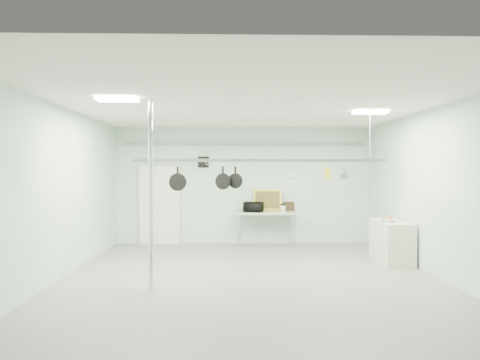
{
  "coord_description": "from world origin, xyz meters",
  "views": [
    {
      "loc": [
        -0.37,
        -7.8,
        1.99
      ],
      "look_at": [
        -0.16,
        1.0,
        1.81
      ],
      "focal_mm": 32.0,
      "sensor_mm": 36.0,
      "label": 1
    }
  ],
  "objects_px": {
    "fruit_bowl": "(388,220)",
    "skillet_left": "(178,179)",
    "skillet_right": "(235,177)",
    "microwave": "(254,207)",
    "coffee_canister": "(283,209)",
    "side_cabinet": "(391,242)",
    "prep_table": "(266,215)",
    "chrome_pole": "(151,195)",
    "skillet_mid": "(223,177)",
    "pot_rack": "(260,159)"
  },
  "relations": [
    {
      "from": "side_cabinet",
      "to": "skillet_mid",
      "type": "height_order",
      "value": "skillet_mid"
    },
    {
      "from": "fruit_bowl",
      "to": "skillet_mid",
      "type": "height_order",
      "value": "skillet_mid"
    },
    {
      "from": "coffee_canister",
      "to": "prep_table",
      "type": "bearing_deg",
      "value": 163.85
    },
    {
      "from": "coffee_canister",
      "to": "fruit_bowl",
      "type": "relative_size",
      "value": 0.53
    },
    {
      "from": "chrome_pole",
      "to": "pot_rack",
      "type": "distance_m",
      "value": 2.19
    },
    {
      "from": "coffee_canister",
      "to": "skillet_mid",
      "type": "distance_m",
      "value": 3.64
    },
    {
      "from": "skillet_right",
      "to": "microwave",
      "type": "bearing_deg",
      "value": 103.46
    },
    {
      "from": "fruit_bowl",
      "to": "skillet_right",
      "type": "bearing_deg",
      "value": -162.6
    },
    {
      "from": "pot_rack",
      "to": "microwave",
      "type": "relative_size",
      "value": 9.97
    },
    {
      "from": "prep_table",
      "to": "pot_rack",
      "type": "height_order",
      "value": "pot_rack"
    },
    {
      "from": "chrome_pole",
      "to": "microwave",
      "type": "distance_m",
      "value": 4.69
    },
    {
      "from": "side_cabinet",
      "to": "skillet_right",
      "type": "bearing_deg",
      "value": -162.17
    },
    {
      "from": "skillet_left",
      "to": "skillet_right",
      "type": "relative_size",
      "value": 1.16
    },
    {
      "from": "microwave",
      "to": "coffee_canister",
      "type": "bearing_deg",
      "value": -169.35
    },
    {
      "from": "prep_table",
      "to": "skillet_right",
      "type": "height_order",
      "value": "skillet_right"
    },
    {
      "from": "side_cabinet",
      "to": "microwave",
      "type": "bearing_deg",
      "value": 142.47
    },
    {
      "from": "side_cabinet",
      "to": "microwave",
      "type": "distance_m",
      "value": 3.69
    },
    {
      "from": "chrome_pole",
      "to": "skillet_mid",
      "type": "bearing_deg",
      "value": 37.0
    },
    {
      "from": "fruit_bowl",
      "to": "skillet_left",
      "type": "bearing_deg",
      "value": -166.74
    },
    {
      "from": "skillet_left",
      "to": "skillet_right",
      "type": "height_order",
      "value": "same"
    },
    {
      "from": "chrome_pole",
      "to": "coffee_canister",
      "type": "xyz_separation_m",
      "value": [
        2.74,
        4.07,
        -0.6
      ]
    },
    {
      "from": "coffee_canister",
      "to": "skillet_mid",
      "type": "relative_size",
      "value": 0.45
    },
    {
      "from": "skillet_mid",
      "to": "skillet_right",
      "type": "distance_m",
      "value": 0.24
    },
    {
      "from": "fruit_bowl",
      "to": "skillet_left",
      "type": "xyz_separation_m",
      "value": [
        -4.4,
        -1.04,
        0.91
      ]
    },
    {
      "from": "side_cabinet",
      "to": "fruit_bowl",
      "type": "distance_m",
      "value": 0.51
    },
    {
      "from": "chrome_pole",
      "to": "coffee_canister",
      "type": "bearing_deg",
      "value": 56.12
    },
    {
      "from": "pot_rack",
      "to": "fruit_bowl",
      "type": "height_order",
      "value": "pot_rack"
    },
    {
      "from": "fruit_bowl",
      "to": "skillet_left",
      "type": "relative_size",
      "value": 0.76
    },
    {
      "from": "side_cabinet",
      "to": "skillet_right",
      "type": "height_order",
      "value": "skillet_right"
    },
    {
      "from": "chrome_pole",
      "to": "skillet_right",
      "type": "bearing_deg",
      "value": 32.18
    },
    {
      "from": "microwave",
      "to": "skillet_right",
      "type": "bearing_deg",
      "value": 102.23
    },
    {
      "from": "coffee_canister",
      "to": "fruit_bowl",
      "type": "height_order",
      "value": "coffee_canister"
    },
    {
      "from": "coffee_canister",
      "to": "skillet_mid",
      "type": "xyz_separation_m",
      "value": [
        -1.54,
        -3.17,
        0.88
      ]
    },
    {
      "from": "skillet_right",
      "to": "side_cabinet",
      "type": "bearing_deg",
      "value": 40.37
    },
    {
      "from": "chrome_pole",
      "to": "skillet_mid",
      "type": "relative_size",
      "value": 7.77
    },
    {
      "from": "skillet_mid",
      "to": "pot_rack",
      "type": "bearing_deg",
      "value": 20.86
    },
    {
      "from": "skillet_mid",
      "to": "prep_table",
      "type": "bearing_deg",
      "value": 92.33
    },
    {
      "from": "coffee_canister",
      "to": "skillet_left",
      "type": "distance_m",
      "value": 4.07
    },
    {
      "from": "microwave",
      "to": "skillet_left",
      "type": "bearing_deg",
      "value": 85.28
    },
    {
      "from": "chrome_pole",
      "to": "skillet_left",
      "type": "distance_m",
      "value": 0.99
    },
    {
      "from": "prep_table",
      "to": "fruit_bowl",
      "type": "bearing_deg",
      "value": -42.89
    },
    {
      "from": "chrome_pole",
      "to": "prep_table",
      "type": "relative_size",
      "value": 2.0
    },
    {
      "from": "coffee_canister",
      "to": "skillet_mid",
      "type": "bearing_deg",
      "value": -115.9
    },
    {
      "from": "coffee_canister",
      "to": "fruit_bowl",
      "type": "distance_m",
      "value": 2.93
    },
    {
      "from": "prep_table",
      "to": "skillet_mid",
      "type": "distance_m",
      "value": 3.63
    },
    {
      "from": "coffee_canister",
      "to": "side_cabinet",
      "type": "bearing_deg",
      "value": -44.44
    },
    {
      "from": "coffee_canister",
      "to": "chrome_pole",
      "type": "bearing_deg",
      "value": -123.88
    },
    {
      "from": "skillet_left",
      "to": "coffee_canister",
      "type": "bearing_deg",
      "value": 57.32
    },
    {
      "from": "fruit_bowl",
      "to": "pot_rack",
      "type": "bearing_deg",
      "value": -159.94
    },
    {
      "from": "fruit_bowl",
      "to": "skillet_mid",
      "type": "relative_size",
      "value": 0.85
    }
  ]
}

